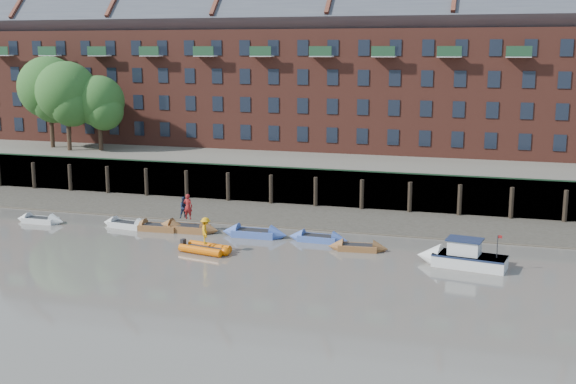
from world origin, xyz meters
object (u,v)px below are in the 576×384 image
at_px(rowboat_2, 159,227).
at_px(rib_tender, 207,249).
at_px(rowboat_4, 254,233).
at_px(rowboat_6, 358,247).
at_px(motor_launch, 455,256).
at_px(rowboat_5, 318,238).
at_px(person_rower_b, 184,207).
at_px(person_rower_a, 188,207).
at_px(rowboat_0, 40,220).
at_px(rowboat_1, 127,225).
at_px(person_rib_crew, 206,231).
at_px(rowboat_3, 187,228).

distance_m(rowboat_2, rib_tender, 7.32).
relative_size(rowboat_4, rowboat_6, 1.18).
bearing_deg(motor_launch, rowboat_6, -5.19).
xyz_separation_m(rowboat_5, person_rower_b, (-10.24, 0.07, 1.56)).
height_order(rowboat_4, person_rower_a, person_rower_a).
bearing_deg(rowboat_4, person_rower_a, 179.56).
bearing_deg(motor_launch, person_rower_a, 0.16).
bearing_deg(person_rower_a, motor_launch, 170.86).
xyz_separation_m(rowboat_0, rowboat_4, (17.39, 0.80, 0.04)).
distance_m(rowboat_5, person_rower_b, 10.36).
bearing_deg(rowboat_5, person_rower_b, -178.81).
bearing_deg(motor_launch, rowboat_4, -3.18).
xyz_separation_m(rowboat_1, person_rib_crew, (8.42, -4.54, 1.25)).
height_order(rowboat_2, person_rower_a, person_rower_a).
bearing_deg(rowboat_5, rib_tender, -140.96).
distance_m(rowboat_0, rowboat_5, 22.13).
bearing_deg(rib_tender, rowboat_2, 153.37).
bearing_deg(person_rower_a, rowboat_6, 173.60).
bearing_deg(rowboat_3, motor_launch, -8.63).
height_order(rowboat_2, rowboat_3, rowboat_3).
relative_size(rowboat_2, rowboat_6, 1.10).
bearing_deg(rib_tender, rowboat_3, 138.49).
relative_size(rib_tender, person_rower_a, 1.91).
xyz_separation_m(rowboat_4, person_rower_a, (-5.14, -0.07, 1.66)).
bearing_deg(rowboat_1, person_rower_a, 8.89).
distance_m(person_rower_a, person_rower_b, 0.43).
height_order(motor_launch, person_rower_b, person_rower_b).
distance_m(rowboat_4, person_rib_crew, 5.20).
relative_size(motor_launch, person_rower_b, 3.55).
bearing_deg(rowboat_6, motor_launch, -19.73).
distance_m(rowboat_5, person_rib_crew, 8.16).
bearing_deg(rowboat_0, rowboat_3, 2.95).
bearing_deg(rowboat_6, person_rib_crew, -166.73).
height_order(rowboat_1, rowboat_6, rowboat_1).
bearing_deg(person_rower_b, rowboat_4, -42.32).
bearing_deg(rowboat_5, rowboat_1, -177.48).
height_order(rowboat_3, person_rower_a, person_rower_a).
bearing_deg(rowboat_5, motor_launch, -16.48).
bearing_deg(rib_tender, rowboat_1, 162.87).
xyz_separation_m(rowboat_2, motor_launch, (21.76, -2.75, 0.35)).
height_order(rowboat_3, person_rower_b, person_rower_b).
xyz_separation_m(rowboat_0, person_rower_a, (12.25, 0.73, 1.70)).
distance_m(rowboat_6, motor_launch, 6.69).
relative_size(rowboat_1, rowboat_6, 1.06).
distance_m(rowboat_6, person_rib_crew, 10.25).
relative_size(rowboat_1, rowboat_3, 0.88).
height_order(rowboat_4, rib_tender, rowboat_4).
height_order(rowboat_3, rowboat_4, rowboat_3).
bearing_deg(rowboat_6, person_rower_a, 168.35).
bearing_deg(rowboat_4, rowboat_0, -178.60).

